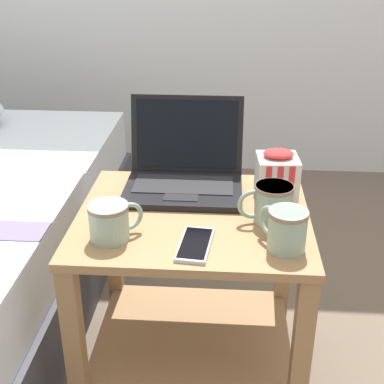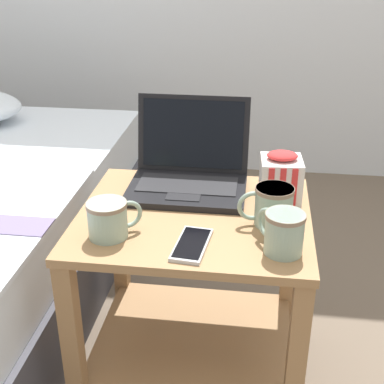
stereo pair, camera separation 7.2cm
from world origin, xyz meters
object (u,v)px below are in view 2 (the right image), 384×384
Objects in this scene: mug_front_right at (109,217)px; cell_phone at (192,245)px; mug_front_left at (273,204)px; snack_bag at (281,178)px; mug_mid_center at (283,230)px; laptop at (189,171)px.

cell_phone is (0.20, -0.02, -0.04)m from mug_front_right.
snack_bag is at bearing 81.62° from mug_front_left.
snack_bag is (0.40, 0.25, 0.01)m from mug_front_right.
cell_phone is (-0.20, -0.01, -0.05)m from mug_mid_center.
mug_front_left is 0.39m from mug_front_right.
mug_mid_center is 0.82× the size of snack_bag.
cell_phone is at bearing -143.87° from mug_front_left.
laptop reaches higher than snack_bag.
snack_bag is (-0.00, 0.27, 0.01)m from mug_mid_center.
laptop is at bearing 99.11° from cell_phone.
laptop is at bearing 140.68° from mug_front_left.
mug_front_left is 1.11× the size of mug_front_right.
mug_front_left is at bearing -39.32° from laptop.
mug_mid_center is at bearing -51.04° from laptop.
laptop is 0.33m from mug_front_right.
mug_front_right is 0.78× the size of cell_phone.
mug_front_left is 0.14m from snack_bag.
mug_mid_center is 0.71× the size of cell_phone.
laptop is 2.36× the size of snack_bag.
mug_mid_center is at bearing -2.28° from mug_front_right.
laptop is 2.05× the size of cell_phone.
mug_front_right is (-0.38, -0.11, -0.01)m from mug_front_left.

